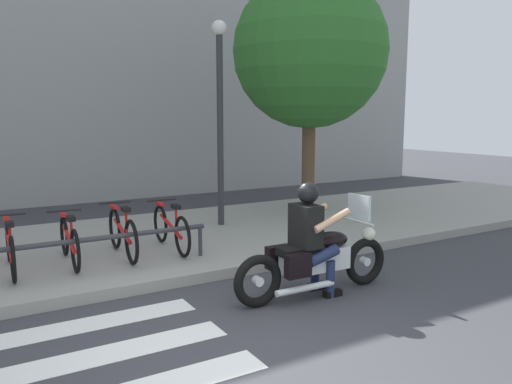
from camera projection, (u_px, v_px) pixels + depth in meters
The scene contains 14 objects.
ground_plane at pixel (246, 362), 4.64m from camera, with size 48.00×48.00×0.00m, color #38383D.
sidewalk at pixel (115, 247), 8.37m from camera, with size 24.00×4.40×0.15m, color gray.
crosswalk_stripe_3 at pixel (83, 360), 4.67m from camera, with size 2.80×0.40×0.01m, color white.
crosswalk_stripe_4 at pixel (66, 328), 5.35m from camera, with size 2.80×0.40×0.01m, color white.
motorcycle at pixel (316, 259), 6.31m from camera, with size 2.28×0.62×1.22m.
rider at pixel (311, 231), 6.22m from camera, with size 0.63×0.54×1.44m.
bicycle_0 at pixel (10, 247), 6.77m from camera, with size 0.48×1.67×0.73m.
bicycle_1 at pixel (69, 241), 7.15m from camera, with size 0.48×1.58×0.72m.
bicycle_2 at pixel (123, 233), 7.52m from camera, with size 0.48×1.63×0.78m.
bicycle_3 at pixel (171, 228), 7.91m from camera, with size 0.48×1.66×0.75m.
bike_rack at pixel (106, 241), 6.85m from camera, with size 2.87×0.07×0.49m.
street_lamp at pixel (220, 105), 9.45m from camera, with size 0.28×0.28×3.95m.
tree_near_rack at pixel (310, 51), 10.80m from camera, with size 3.30×3.30×5.25m.
building_backdrop at pixel (45, 20), 12.55m from camera, with size 24.00×1.20×9.16m, color #9A9A9A.
Camera 1 is at (-2.14, -3.79, 2.23)m, focal length 35.59 mm.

